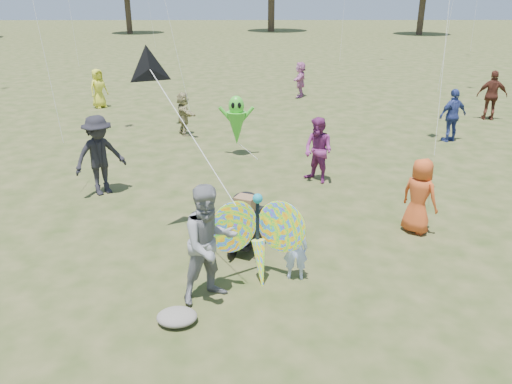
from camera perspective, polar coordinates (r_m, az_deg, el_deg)
ground at (r=8.14m, az=1.52°, el=-11.21°), size 160.00×160.00×0.00m
child_girl at (r=8.21m, az=4.54°, el=-6.45°), size 0.42×0.29×1.11m
adult_man at (r=7.54m, az=-5.32°, el=-5.91°), size 1.15×1.09×1.88m
grey_bag at (r=7.49m, az=-9.02°, el=-13.92°), size 0.59×0.48×0.19m
crowd_a at (r=10.18m, az=18.18°, el=-0.44°), size 0.85×0.87×1.51m
crowd_b at (r=12.05m, az=-17.44°, el=4.00°), size 1.38×1.30×1.87m
crowd_c at (r=16.95m, az=21.56°, el=8.14°), size 1.06×0.72×1.66m
crowd_d at (r=16.76m, az=-8.28°, el=8.86°), size 0.94×1.37×1.42m
crowd_e at (r=12.38m, az=7.12°, el=4.74°), size 0.99×1.00×1.63m
crowd_g at (r=21.63m, az=-17.56°, el=11.23°), size 0.87×0.90×1.56m
crowd_h at (r=20.53m, az=25.37°, el=9.95°), size 1.12×0.66×1.80m
crowd_j at (r=22.97m, az=5.09°, el=12.69°), size 0.74×1.50×1.55m
jogging_stroller at (r=9.06m, az=-1.18°, el=-3.09°), size 0.78×1.15×1.09m
butterfly_kite at (r=8.04m, az=0.29°, el=-5.35°), size 1.74×0.75×1.73m
delta_kite_rig at (r=9.05m, az=-11.99°, el=13.49°), size 1.98×2.40×2.10m
alien_kite at (r=14.36m, az=-2.23°, el=7.94°), size 1.12×0.69×1.74m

